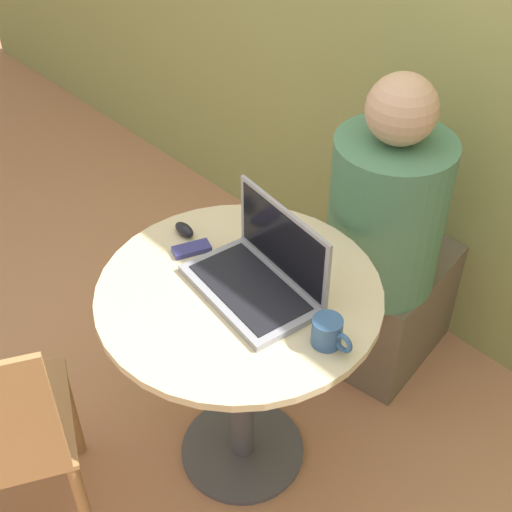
{
  "coord_description": "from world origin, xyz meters",
  "views": [
    {
      "loc": [
        1.07,
        -0.95,
        2.08
      ],
      "look_at": [
        0.01,
        0.05,
        0.85
      ],
      "focal_mm": 50.0,
      "sensor_mm": 36.0,
      "label": 1
    }
  ],
  "objects": [
    {
      "name": "laptop",
      "position": [
        0.03,
        0.05,
        0.8
      ],
      "size": [
        0.41,
        0.28,
        0.24
      ],
      "color": "gray",
      "rests_on": "round_table"
    },
    {
      "name": "round_table",
      "position": [
        0.0,
        0.0,
        0.57
      ],
      "size": [
        0.79,
        0.79,
        0.75
      ],
      "color": "#4C4C51",
      "rests_on": "ground_plane"
    },
    {
      "name": "ground_plane",
      "position": [
        0.0,
        0.0,
        0.0
      ],
      "size": [
        12.0,
        12.0,
        0.0
      ],
      "primitive_type": "plane",
      "color": "tan"
    },
    {
      "name": "cell_phone",
      "position": [
        -0.22,
        0.01,
        0.76
      ],
      "size": [
        0.09,
        0.12,
        0.02
      ],
      "color": "navy",
      "rests_on": "round_table"
    },
    {
      "name": "computer_mouse",
      "position": [
        -0.29,
        0.04,
        0.77
      ],
      "size": [
        0.07,
        0.04,
        0.04
      ],
      "color": "black",
      "rests_on": "round_table"
    },
    {
      "name": "coffee_cup",
      "position": [
        0.3,
        0.03,
        0.79
      ],
      "size": [
        0.12,
        0.08,
        0.08
      ],
      "color": "#335684",
      "rests_on": "round_table"
    },
    {
      "name": "person_seated",
      "position": [
        0.02,
        0.68,
        0.49
      ],
      "size": [
        0.43,
        0.61,
        1.19
      ],
      "color": "brown",
      "rests_on": "ground_plane"
    }
  ]
}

